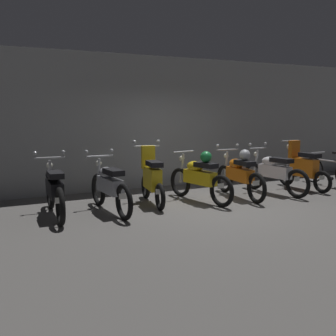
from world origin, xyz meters
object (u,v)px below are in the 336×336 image
object	(u,v)px
motorbike_slot_5	(274,172)
motorbike_slot_6	(303,168)
bicycle	(329,172)
motorbike_slot_1	(110,186)
motorbike_slot_4	(239,174)
motorbike_slot_3	(199,177)
motorbike_slot_0	(54,190)
motorbike_slot_2	(152,178)

from	to	relation	value
motorbike_slot_5	motorbike_slot_6	distance (m)	1.00
motorbike_slot_5	bicycle	world-z (taller)	motorbike_slot_5
motorbike_slot_1	motorbike_slot_5	distance (m)	3.97
motorbike_slot_1	motorbike_slot_5	size ratio (longest dim) A/B	1.00
motorbike_slot_4	bicycle	bearing A→B (deg)	3.12
motorbike_slot_4	motorbike_slot_3	bearing A→B (deg)	177.53
motorbike_slot_6	bicycle	size ratio (longest dim) A/B	0.97
motorbike_slot_0	motorbike_slot_1	world-z (taller)	same
motorbike_slot_3	bicycle	distance (m)	3.93
motorbike_slot_2	motorbike_slot_6	bearing A→B (deg)	-2.41
motorbike_slot_2	motorbike_slot_3	distance (m)	1.02
motorbike_slot_4	motorbike_slot_5	distance (m)	0.99
motorbike_slot_1	motorbike_slot_6	distance (m)	4.97
motorbike_slot_3	motorbike_slot_2	bearing A→B (deg)	165.65
motorbike_slot_0	motorbike_slot_4	world-z (taller)	same
motorbike_slot_2	motorbike_slot_3	xyz separation A→B (m)	(0.98, -0.25, -0.00)
motorbike_slot_3	motorbike_slot_5	distance (m)	1.98
motorbike_slot_6	motorbike_slot_4	bearing A→B (deg)	-176.30
motorbike_slot_3	motorbike_slot_5	xyz separation A→B (m)	(1.98, -0.02, -0.03)
motorbike_slot_5	motorbike_slot_6	size ratio (longest dim) A/B	1.16
motorbike_slot_2	motorbike_slot_6	xyz separation A→B (m)	(3.96, -0.17, -0.00)
motorbike_slot_3	motorbike_slot_4	size ratio (longest dim) A/B	0.99
motorbike_slot_1	motorbike_slot_6	size ratio (longest dim) A/B	1.16
motorbike_slot_2	motorbike_slot_5	distance (m)	2.98
bicycle	motorbike_slot_1	bearing A→B (deg)	-178.51
motorbike_slot_2	motorbike_slot_5	xyz separation A→B (m)	(2.97, -0.27, -0.04)
motorbike_slot_0	motorbike_slot_3	size ratio (longest dim) A/B	1.01
motorbike_slot_6	motorbike_slot_5	bearing A→B (deg)	-173.96
motorbike_slot_1	motorbike_slot_4	xyz separation A→B (m)	(2.98, -0.01, 0.04)
motorbike_slot_1	bicycle	xyz separation A→B (m)	(5.91, 0.15, -0.13)
motorbike_slot_2	bicycle	distance (m)	4.92
motorbike_slot_0	bicycle	world-z (taller)	motorbike_slot_0
motorbike_slot_5	motorbike_slot_4	bearing A→B (deg)	-178.68
bicycle	motorbike_slot_5	bearing A→B (deg)	-175.96
motorbike_slot_5	bicycle	size ratio (longest dim) A/B	1.12
motorbike_slot_5	motorbike_slot_6	bearing A→B (deg)	6.04
motorbike_slot_4	motorbike_slot_5	size ratio (longest dim) A/B	1.00
motorbike_slot_0	motorbike_slot_5	xyz separation A→B (m)	(4.96, -0.13, 0.00)
motorbike_slot_0	bicycle	size ratio (longest dim) A/B	1.13
motorbike_slot_3	motorbike_slot_5	size ratio (longest dim) A/B	0.99
motorbike_slot_0	bicycle	distance (m)	6.90
motorbike_slot_4	motorbike_slot_5	bearing A→B (deg)	1.32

